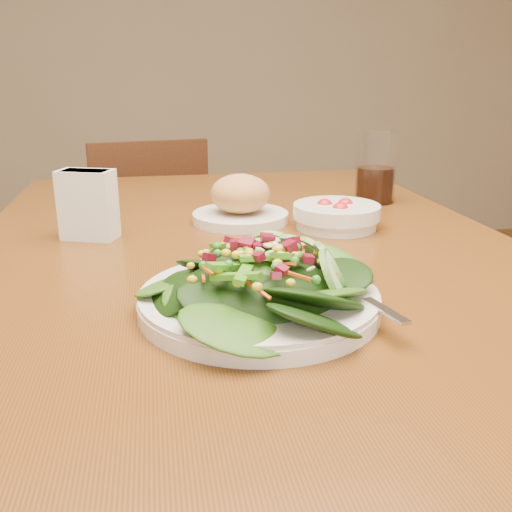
% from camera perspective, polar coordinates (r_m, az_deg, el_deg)
% --- Properties ---
extents(dining_table, '(0.90, 1.40, 0.75)m').
position_cam_1_polar(dining_table, '(0.94, -0.53, -5.37)').
color(dining_table, brown).
rests_on(dining_table, ground_plane).
extents(chair_far, '(0.44, 0.44, 0.82)m').
position_cam_1_polar(chair_far, '(1.96, -10.66, 0.32)').
color(chair_far, '#422312').
rests_on(chair_far, ground_plane).
extents(salad_plate, '(0.29, 0.29, 0.08)m').
position_cam_1_polar(salad_plate, '(0.67, 1.14, -2.97)').
color(salad_plate, silver).
rests_on(salad_plate, dining_table).
extents(bread_plate, '(0.18, 0.18, 0.09)m').
position_cam_1_polar(bread_plate, '(1.07, -1.58, 5.36)').
color(bread_plate, silver).
rests_on(bread_plate, dining_table).
extents(tomato_bowl, '(0.16, 0.16, 0.05)m').
position_cam_1_polar(tomato_bowl, '(1.04, 8.04, 4.04)').
color(tomato_bowl, silver).
rests_on(tomato_bowl, dining_table).
extents(drinking_glass, '(0.09, 0.09, 0.15)m').
position_cam_1_polar(drinking_glass, '(1.26, 11.88, 8.20)').
color(drinking_glass, silver).
rests_on(drinking_glass, dining_table).
extents(napkin_holder, '(0.10, 0.08, 0.12)m').
position_cam_1_polar(napkin_holder, '(0.99, -16.47, 5.12)').
color(napkin_holder, white).
rests_on(napkin_holder, dining_table).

